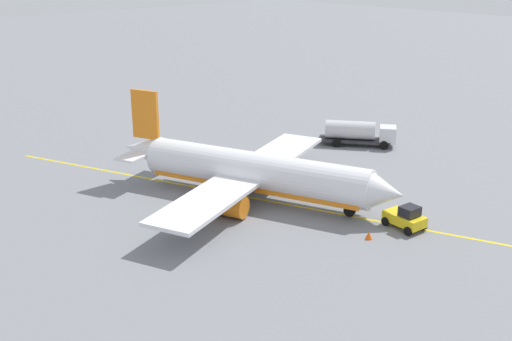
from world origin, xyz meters
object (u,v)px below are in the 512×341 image
Objects in this scene: fuel_tanker at (358,132)px; pushback_tug at (406,218)px; airplane at (252,172)px; refueling_worker at (295,147)px; safety_cone_nose at (369,235)px.

pushback_tug is at bearing -42.18° from fuel_tanker.
fuel_tanker is at bearing 137.82° from pushback_tug.
fuel_tanker is (-4.03, 22.13, -1.01)m from airplane.
fuel_tanker reaches higher than pushback_tug.
airplane reaches higher than refueling_worker.
fuel_tanker is at bearing 130.21° from safety_cone_nose.
airplane is 15.65m from pushback_tug.
safety_cone_nose is (-0.81, -4.22, -0.65)m from pushback_tug.
airplane is 22.52m from fuel_tanker.
fuel_tanker is 27.74m from safety_cone_nose.
airplane reaches higher than pushback_tug.
airplane reaches higher than fuel_tanker.
pushback_tug is at bearing 19.50° from airplane.
refueling_worker is 2.41× the size of safety_cone_nose.
pushback_tug is 5.35× the size of safety_cone_nose.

